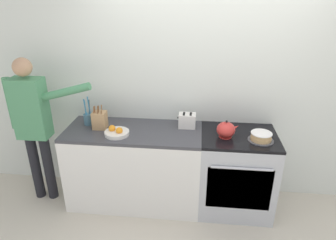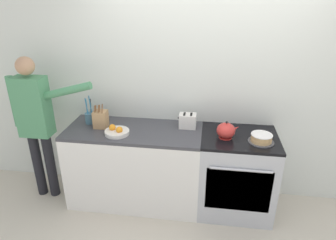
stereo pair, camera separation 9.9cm
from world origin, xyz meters
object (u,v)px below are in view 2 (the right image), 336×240
at_px(toaster, 188,121).
at_px(tea_kettle, 226,131).
at_px(knife_block, 101,119).
at_px(fruit_bowl, 117,132).
at_px(person_baker, 36,118).
at_px(stove_range, 236,173).
at_px(layer_cake, 261,138).
at_px(utensil_crock, 90,117).

bearing_deg(toaster, tea_kettle, -25.33).
relative_size(knife_block, toaster, 1.43).
xyz_separation_m(knife_block, fruit_bowl, (0.22, -0.14, -0.07)).
bearing_deg(tea_kettle, fruit_bowl, -176.15).
bearing_deg(toaster, person_baker, -173.07).
xyz_separation_m(stove_range, layer_cake, (0.19, -0.10, 0.49)).
relative_size(stove_range, fruit_bowl, 3.54).
height_order(toaster, person_baker, person_baker).
height_order(tea_kettle, utensil_crock, utensil_crock).
distance_m(stove_range, fruit_bowl, 1.37).
distance_m(tea_kettle, person_baker, 2.05).
bearing_deg(stove_range, toaster, 165.93).
xyz_separation_m(layer_cake, fruit_bowl, (-1.47, -0.03, -0.01)).
distance_m(knife_block, utensil_crock, 0.18).
distance_m(tea_kettle, toaster, 0.45).
height_order(stove_range, fruit_bowl, fruit_bowl).
relative_size(layer_cake, toaster, 1.29).
height_order(knife_block, toaster, knife_block).
relative_size(stove_range, toaster, 4.58).
height_order(utensil_crock, toaster, utensil_crock).
bearing_deg(utensil_crock, person_baker, -163.56).
distance_m(knife_block, toaster, 0.95).
bearing_deg(person_baker, fruit_bowl, 8.21).
distance_m(layer_cake, fruit_bowl, 1.47).
height_order(knife_block, person_baker, person_baker).
xyz_separation_m(fruit_bowl, person_baker, (-0.93, 0.07, 0.07)).
xyz_separation_m(toaster, person_baker, (-1.65, -0.20, 0.02)).
bearing_deg(knife_block, person_baker, -173.90).
bearing_deg(layer_cake, knife_block, 176.04).
xyz_separation_m(knife_block, toaster, (0.94, 0.12, -0.02)).
relative_size(knife_block, fruit_bowl, 1.11).
bearing_deg(toaster, fruit_bowl, -159.58).
bearing_deg(utensil_crock, toaster, 1.97).
bearing_deg(knife_block, tea_kettle, -2.86).
distance_m(tea_kettle, utensil_crock, 1.51).
bearing_deg(stove_range, knife_block, 179.45).
relative_size(tea_kettle, toaster, 1.17).
bearing_deg(layer_cake, person_baker, 179.03).
xyz_separation_m(stove_range, toaster, (-0.55, 0.14, 0.53)).
bearing_deg(fruit_bowl, layer_cake, 1.02).
bearing_deg(tea_kettle, utensil_crock, 174.15).
xyz_separation_m(stove_range, tea_kettle, (-0.15, -0.05, 0.53)).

